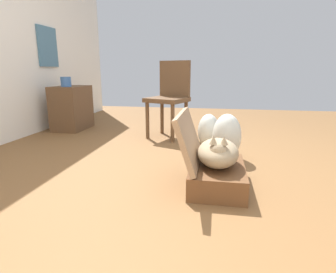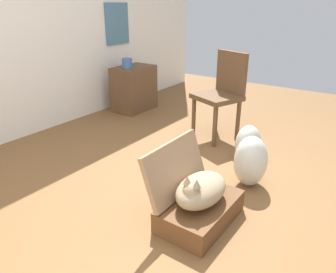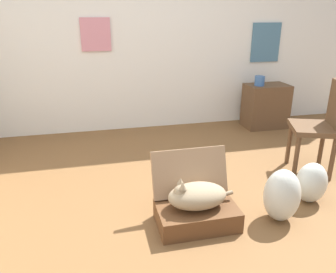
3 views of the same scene
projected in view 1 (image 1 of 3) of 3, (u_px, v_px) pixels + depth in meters
ground_plane at (199, 172)px, 2.22m from camera, size 7.68×7.68×0.00m
suitcase_base at (217, 176)px, 1.94m from camera, size 0.60×0.37×0.16m
suitcase_lid at (189, 138)px, 1.91m from camera, size 0.60×0.15×0.37m
cat at (218, 152)px, 1.89m from camera, size 0.52×0.28×0.24m
plastic_bag_white at (227, 137)px, 2.51m from camera, size 0.28×0.26×0.42m
plastic_bag_clear at (208, 131)px, 2.92m from camera, size 0.26×0.23×0.35m
side_table at (72, 108)px, 3.78m from camera, size 0.57×0.37×0.59m
vase_tall at (66, 82)px, 3.56m from camera, size 0.13×0.13×0.13m
chair at (170, 95)px, 3.30m from camera, size 0.53×0.55×0.91m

